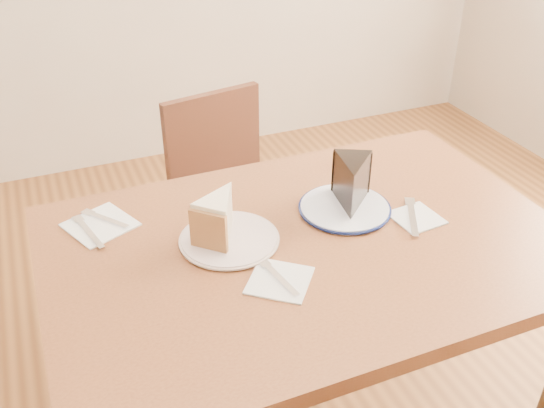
{
  "coord_description": "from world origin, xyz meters",
  "views": [
    {
      "loc": [
        -0.52,
        -1.02,
        1.57
      ],
      "look_at": [
        -0.05,
        0.11,
        0.8
      ],
      "focal_mm": 40.0,
      "sensor_mm": 36.0,
      "label": 1
    }
  ],
  "objects_px": {
    "table": "(308,274)",
    "chair_far": "(234,207)",
    "carrot_cake": "(221,216)",
    "chocolate_cake": "(352,186)",
    "plate_navy": "(345,208)",
    "plate_cream": "(229,239)"
  },
  "relations": [
    {
      "from": "table",
      "to": "plate_cream",
      "type": "xyz_separation_m",
      "value": [
        -0.17,
        0.07,
        0.1
      ]
    },
    {
      "from": "table",
      "to": "chocolate_cake",
      "type": "relative_size",
      "value": 9.0
    },
    {
      "from": "plate_navy",
      "to": "carrot_cake",
      "type": "bearing_deg",
      "value": 178.74
    },
    {
      "from": "plate_navy",
      "to": "carrot_cake",
      "type": "distance_m",
      "value": 0.32
    },
    {
      "from": "plate_cream",
      "to": "chocolate_cake",
      "type": "distance_m",
      "value": 0.33
    },
    {
      "from": "table",
      "to": "chair_far",
      "type": "relative_size",
      "value": 1.44
    },
    {
      "from": "chair_far",
      "to": "plate_navy",
      "type": "xyz_separation_m",
      "value": [
        0.11,
        -0.55,
        0.29
      ]
    },
    {
      "from": "table",
      "to": "carrot_cake",
      "type": "relative_size",
      "value": 9.96
    },
    {
      "from": "chair_far",
      "to": "plate_cream",
      "type": "height_order",
      "value": "chair_far"
    },
    {
      "from": "chair_far",
      "to": "carrot_cake",
      "type": "bearing_deg",
      "value": 57.97
    },
    {
      "from": "table",
      "to": "chair_far",
      "type": "xyz_separation_m",
      "value": [
        0.03,
        0.63,
        -0.19
      ]
    },
    {
      "from": "carrot_cake",
      "to": "chocolate_cake",
      "type": "distance_m",
      "value": 0.33
    },
    {
      "from": "table",
      "to": "plate_cream",
      "type": "distance_m",
      "value": 0.21
    },
    {
      "from": "plate_cream",
      "to": "plate_navy",
      "type": "distance_m",
      "value": 0.31
    },
    {
      "from": "plate_cream",
      "to": "chocolate_cake",
      "type": "xyz_separation_m",
      "value": [
        0.32,
        0.02,
        0.06
      ]
    },
    {
      "from": "plate_cream",
      "to": "carrot_cake",
      "type": "bearing_deg",
      "value": 112.57
    },
    {
      "from": "plate_navy",
      "to": "chocolate_cake",
      "type": "relative_size",
      "value": 1.65
    },
    {
      "from": "plate_navy",
      "to": "carrot_cake",
      "type": "height_order",
      "value": "carrot_cake"
    },
    {
      "from": "plate_cream",
      "to": "plate_navy",
      "type": "bearing_deg",
      "value": 3.01
    },
    {
      "from": "table",
      "to": "carrot_cake",
      "type": "bearing_deg",
      "value": 153.86
    },
    {
      "from": "carrot_cake",
      "to": "chocolate_cake",
      "type": "xyz_separation_m",
      "value": [
        0.33,
        -0.01,
        0.01
      ]
    },
    {
      "from": "chair_far",
      "to": "table",
      "type": "bearing_deg",
      "value": 76.69
    }
  ]
}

